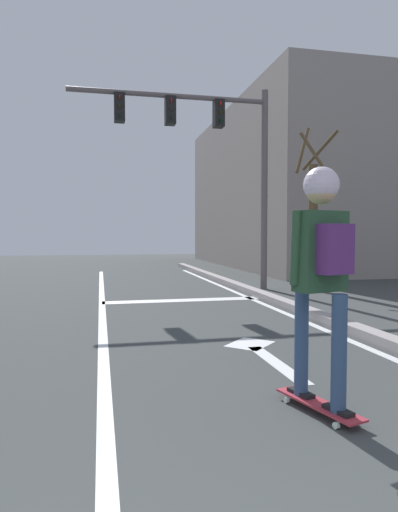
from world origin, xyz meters
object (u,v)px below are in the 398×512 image
(roadside_tree, at_px, (313,218))
(traffic_signal_mast, at_px, (208,140))
(skater, at_px, (322,252))
(skateboard, at_px, (318,405))

(roadside_tree, bearing_deg, traffic_signal_mast, 169.74)
(skater, xyz_separation_m, traffic_signal_mast, (0.93, 7.43, 2.40))
(skateboard, height_order, roadside_tree, roadside_tree)
(traffic_signal_mast, relative_size, roadside_tree, 1.21)
(skateboard, relative_size, roadside_tree, 0.20)
(skateboard, bearing_deg, skater, -74.74)
(traffic_signal_mast, height_order, roadside_tree, traffic_signal_mast)
(skateboard, xyz_separation_m, skater, (0.00, -0.01, 1.15))
(skater, bearing_deg, roadside_tree, 63.74)
(skater, relative_size, roadside_tree, 0.44)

